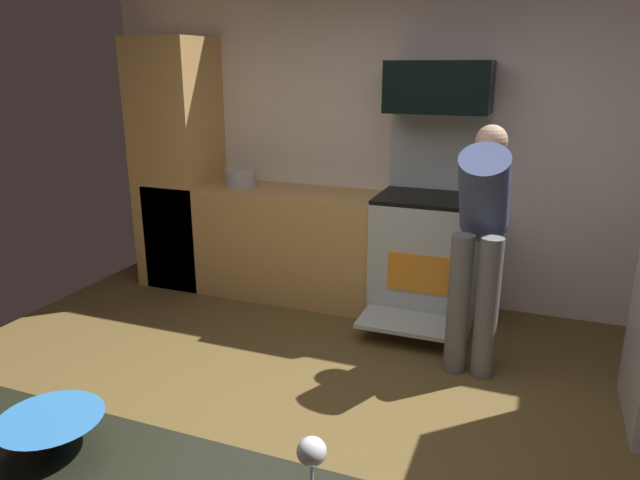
{
  "coord_description": "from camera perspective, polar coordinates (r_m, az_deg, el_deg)",
  "views": [
    {
      "loc": [
        1.05,
        -2.25,
        1.87
      ],
      "look_at": [
        0.07,
        0.3,
        1.05
      ],
      "focal_mm": 32.54,
      "sensor_mm": 36.0,
      "label": 1
    }
  ],
  "objects": [
    {
      "name": "wall_back",
      "position": [
        4.74,
        8.27,
        9.65
      ],
      "size": [
        5.2,
        0.12,
        2.6
      ],
      "primitive_type": "cube",
      "color": "silver",
      "rests_on": "ground"
    },
    {
      "name": "lower_cabinet_run",
      "position": [
        4.87,
        -3.49,
        -0.26
      ],
      "size": [
        2.4,
        0.6,
        0.9
      ],
      "primitive_type": "cube",
      "color": "tan",
      "rests_on": "ground"
    },
    {
      "name": "wine_glass_near",
      "position": [
        1.41,
        -0.82,
        -20.36
      ],
      "size": [
        0.07,
        0.07,
        0.17
      ],
      "color": "silver",
      "rests_on": "counter_island"
    },
    {
      "name": "ground_plane",
      "position": [
        3.12,
        -3.35,
        -20.44
      ],
      "size": [
        5.2,
        4.8,
        0.02
      ],
      "primitive_type": "cube",
      "color": "brown"
    },
    {
      "name": "mixing_bowl_large",
      "position": [
        1.76,
        -24.85,
        -16.79
      ],
      "size": [
        0.28,
        0.28,
        0.09
      ],
      "primitive_type": "cone",
      "rotation": [
        3.14,
        0.0,
        0.0
      ],
      "color": "#2D6CAE",
      "rests_on": "counter_island"
    },
    {
      "name": "microwave",
      "position": [
        4.38,
        11.62,
        14.52
      ],
      "size": [
        0.74,
        0.38,
        0.37
      ],
      "primitive_type": "cube",
      "color": "black",
      "rests_on": "oven_range"
    },
    {
      "name": "cabinet_column",
      "position": [
        5.22,
        -13.73,
        7.22
      ],
      "size": [
        0.6,
        0.6,
        2.1
      ],
      "primitive_type": "cube",
      "color": "tan",
      "rests_on": "ground"
    },
    {
      "name": "stock_pot",
      "position": [
        4.92,
        -7.8,
        6.07
      ],
      "size": [
        0.26,
        0.26,
        0.15
      ],
      "primitive_type": "cylinder",
      "color": "#B6B3B9",
      "rests_on": "lower_cabinet_run"
    },
    {
      "name": "oven_range",
      "position": [
        4.49,
        10.51,
        -1.17
      ],
      "size": [
        0.76,
        1.02,
        1.54
      ],
      "color": "#B8C1C3",
      "rests_on": "ground"
    },
    {
      "name": "person_cook",
      "position": [
        3.67,
        15.49,
        0.75
      ],
      "size": [
        0.31,
        0.57,
        1.53
      ],
      "color": "slate",
      "rests_on": "ground"
    }
  ]
}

